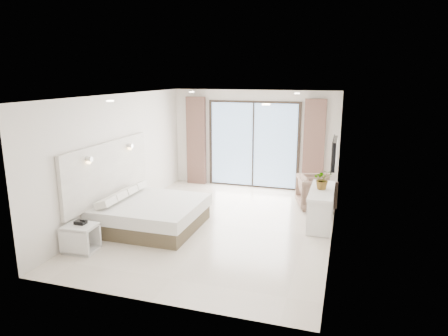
% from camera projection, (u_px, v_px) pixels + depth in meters
% --- Properties ---
extents(ground, '(6.20, 6.20, 0.00)m').
position_uv_depth(ground, '(219.00, 225.00, 8.46)').
color(ground, beige).
rests_on(ground, ground).
extents(room_shell, '(4.62, 6.22, 2.72)m').
position_uv_depth(room_shell, '(220.00, 145.00, 8.81)').
color(room_shell, silver).
rests_on(room_shell, ground).
extents(bed, '(1.99, 1.89, 0.69)m').
position_uv_depth(bed, '(151.00, 214.00, 8.25)').
color(bed, brown).
rests_on(bed, ground).
extents(nightstand, '(0.57, 0.48, 0.50)m').
position_uv_depth(nightstand, '(81.00, 238.00, 7.13)').
color(nightstand, silver).
rests_on(nightstand, ground).
extents(phone, '(0.19, 0.15, 0.06)m').
position_uv_depth(phone, '(81.00, 222.00, 7.11)').
color(phone, black).
rests_on(phone, nightstand).
extents(console_desk, '(0.49, 1.56, 0.77)m').
position_uv_depth(console_desk, '(322.00, 199.00, 8.35)').
color(console_desk, silver).
rests_on(console_desk, ground).
extents(plant, '(0.48, 0.51, 0.33)m').
position_uv_depth(plant, '(323.00, 181.00, 8.30)').
color(plant, '#33662D').
rests_on(plant, console_desk).
extents(armchair, '(0.97, 1.01, 0.84)m').
position_uv_depth(armchair, '(316.00, 190.00, 9.46)').
color(armchair, '#916F5F').
rests_on(armchair, ground).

